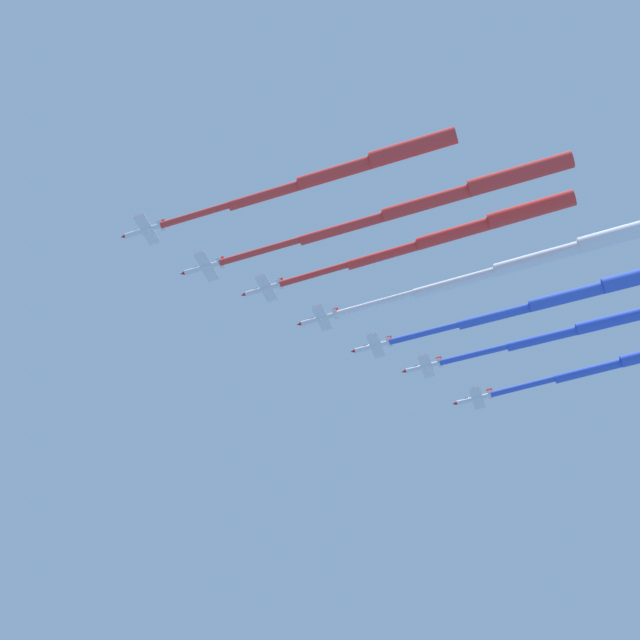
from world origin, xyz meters
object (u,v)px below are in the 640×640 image
jet_lead (343,170)px  jet_starboard_inner (461,231)px  jet_port_outer (621,318)px  jet_starboard_mid (575,294)px  jet_port_inner (437,199)px  jet_port_mid (548,255)px

jet_lead → jet_starboard_inner: size_ratio=0.99×
jet_starboard_inner → jet_port_outer: bearing=104.8°
jet_starboard_mid → jet_port_outer: size_ratio=1.00×
jet_lead → jet_port_outer: jet_port_outer is taller
jet_port_inner → jet_port_mid: 29.42m
jet_starboard_mid → jet_port_outer: bearing=106.5°
jet_lead → jet_port_mid: 49.10m
jet_starboard_mid → jet_port_inner: bearing=-69.3°
jet_port_inner → jet_starboard_inner: size_ratio=1.14×
jet_lead → jet_port_outer: 74.74m
jet_port_inner → jet_starboard_inner: jet_starboard_inner is taller
jet_port_mid → jet_starboard_mid: bearing=127.2°
jet_port_inner → jet_starboard_inner: 11.40m
jet_port_mid → jet_starboard_mid: (-7.44, 9.82, -0.56)m
jet_starboard_inner → jet_starboard_mid: size_ratio=0.96×
jet_lead → jet_port_inner: size_ratio=0.87×
jet_lead → jet_port_outer: bearing=104.2°
jet_port_inner → jet_port_mid: jet_port_mid is taller
jet_port_inner → jet_starboard_mid: size_ratio=1.09×
jet_lead → jet_port_inner: (0.29, 20.13, -3.06)m
jet_port_mid → jet_starboard_mid: 12.33m
jet_starboard_inner → jet_port_mid: jet_starboard_inner is taller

